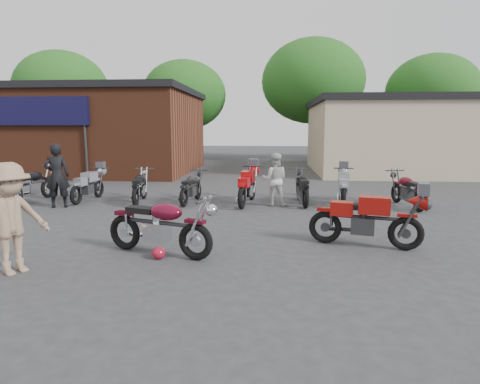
# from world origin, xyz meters

# --- Properties ---
(ground) EXTENTS (90.00, 90.00, 0.00)m
(ground) POSITION_xyz_m (0.00, 0.00, 0.00)
(ground) COLOR #323234
(brick_building) EXTENTS (12.00, 8.00, 4.00)m
(brick_building) POSITION_xyz_m (-9.00, 14.00, 2.00)
(brick_building) COLOR brown
(brick_building) RESTS_ON ground
(stucco_building) EXTENTS (10.00, 8.00, 3.50)m
(stucco_building) POSITION_xyz_m (8.50, 15.00, 1.75)
(stucco_building) COLOR tan
(stucco_building) RESTS_ON ground
(tree_0) EXTENTS (6.56, 6.56, 8.20)m
(tree_0) POSITION_xyz_m (-14.00, 22.00, 4.10)
(tree_0) COLOR #1B5717
(tree_0) RESTS_ON ground
(tree_1) EXTENTS (5.92, 5.92, 7.40)m
(tree_1) POSITION_xyz_m (-5.00, 22.00, 3.70)
(tree_1) COLOR #1B5717
(tree_1) RESTS_ON ground
(tree_2) EXTENTS (7.04, 7.04, 8.80)m
(tree_2) POSITION_xyz_m (4.00, 22.00, 4.40)
(tree_2) COLOR #1B5717
(tree_2) RESTS_ON ground
(tree_3) EXTENTS (6.08, 6.08, 7.60)m
(tree_3) POSITION_xyz_m (12.00, 22.00, 3.80)
(tree_3) COLOR #1B5717
(tree_3) RESTS_ON ground
(vintage_motorcycle) EXTENTS (2.23, 1.36, 1.23)m
(vintage_motorcycle) POSITION_xyz_m (-0.76, 0.17, 0.62)
(vintage_motorcycle) COLOR #5B0B1F
(vintage_motorcycle) RESTS_ON ground
(sportbike) EXTENTS (2.17, 1.19, 1.20)m
(sportbike) POSITION_xyz_m (3.07, 0.98, 0.60)
(sportbike) COLOR #A3120D
(sportbike) RESTS_ON ground
(helmet) EXTENTS (0.28, 0.28, 0.22)m
(helmet) POSITION_xyz_m (-0.74, -0.06, 0.11)
(helmet) COLOR #A31127
(helmet) RESTS_ON ground
(person_dark) EXTENTS (0.78, 0.64, 1.86)m
(person_dark) POSITION_xyz_m (-4.93, 4.27, 0.93)
(person_dark) COLOR black
(person_dark) RESTS_ON ground
(person_light) EXTENTS (0.79, 0.63, 1.57)m
(person_light) POSITION_xyz_m (1.32, 5.03, 0.78)
(person_light) COLOR beige
(person_light) RESTS_ON ground
(person_tan) EXTENTS (1.15, 1.32, 1.77)m
(person_tan) POSITION_xyz_m (-2.82, -0.92, 0.88)
(person_tan) COLOR #A07F63
(person_tan) RESTS_ON ground
(row_bike_0) EXTENTS (0.94, 2.11, 1.18)m
(row_bike_0) POSITION_xyz_m (-6.23, 5.14, 0.59)
(row_bike_0) COLOR black
(row_bike_0) RESTS_ON ground
(row_bike_1) EXTENTS (0.75, 1.91, 1.08)m
(row_bike_1) POSITION_xyz_m (-4.56, 5.40, 0.54)
(row_bike_1) COLOR #9494A1
(row_bike_1) RESTS_ON ground
(row_bike_2) EXTENTS (0.88, 1.95, 1.09)m
(row_bike_2) POSITION_xyz_m (-2.82, 5.22, 0.55)
(row_bike_2) COLOR black
(row_bike_2) RESTS_ON ground
(row_bike_3) EXTENTS (0.82, 1.87, 1.05)m
(row_bike_3) POSITION_xyz_m (-1.23, 5.32, 0.53)
(row_bike_3) COLOR black
(row_bike_3) RESTS_ON ground
(row_bike_4) EXTENTS (0.98, 2.15, 1.20)m
(row_bike_4) POSITION_xyz_m (0.51, 5.22, 0.60)
(row_bike_4) COLOR red
(row_bike_4) RESTS_ON ground
(row_bike_5) EXTENTS (0.75, 1.96, 1.11)m
(row_bike_5) POSITION_xyz_m (2.16, 5.41, 0.56)
(row_bike_5) COLOR black
(row_bike_5) RESTS_ON ground
(row_bike_6) EXTENTS (0.93, 2.03, 1.13)m
(row_bike_6) POSITION_xyz_m (3.41, 5.49, 0.57)
(row_bike_6) COLOR #9BA1A9
(row_bike_6) RESTS_ON ground
(row_bike_7) EXTENTS (0.91, 1.98, 1.11)m
(row_bike_7) POSITION_xyz_m (5.18, 5.15, 0.55)
(row_bike_7) COLOR #570A18
(row_bike_7) RESTS_ON ground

